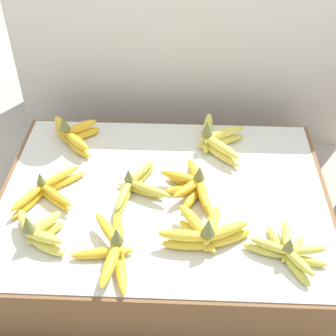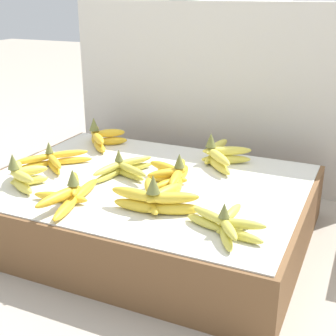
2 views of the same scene
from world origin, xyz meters
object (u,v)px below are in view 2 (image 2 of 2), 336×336
banana_bunch_middle_midleft (123,168)px  banana_bunch_back_left (101,137)px  banana_bunch_front_left (22,175)px  banana_bunch_middle_left (52,160)px  banana_bunch_front_midright (156,198)px  banana_bunch_front_midleft (69,193)px  banana_bunch_back_midright (220,155)px  banana_bunch_front_right (227,224)px  banana_bunch_middle_midright (173,175)px

banana_bunch_middle_midleft → banana_bunch_back_left: (-0.23, 0.24, 0.01)m
banana_bunch_front_left → banana_bunch_middle_left: 0.16m
banana_bunch_front_midright → banana_bunch_back_left: banana_bunch_front_midright is taller
banana_bunch_front_midleft → banana_bunch_back_midright: (0.28, 0.47, 0.00)m
banana_bunch_front_midleft → banana_bunch_back_left: 0.51m
banana_bunch_front_left → banana_bunch_front_midleft: (0.20, -0.05, -0.00)m
banana_bunch_front_midleft → banana_bunch_middle_left: bearing=136.2°
banana_bunch_front_right → banana_bunch_back_midright: 0.48m
banana_bunch_front_midleft → banana_bunch_middle_midleft: 0.24m
banana_bunch_front_right → banana_bunch_middle_midleft: same height
banana_bunch_front_left → banana_bunch_back_left: size_ratio=0.86×
banana_bunch_front_right → banana_bunch_middle_midright: (-0.24, 0.23, 0.00)m
banana_bunch_front_left → banana_bunch_back_left: 0.43m
banana_bunch_front_left → banana_bunch_front_midright: bearing=1.5°
banana_bunch_front_left → banana_bunch_middle_midright: 0.45m
banana_bunch_middle_left → banana_bunch_back_midright: 0.56m
banana_bunch_middle_midleft → banana_bunch_front_right: bearing=-28.6°
banana_bunch_middle_left → banana_bunch_back_left: bearing=85.4°
banana_bunch_back_left → banana_bunch_front_right: bearing=-35.8°
banana_bunch_front_midleft → banana_bunch_front_midright: banana_bunch_front_midright is taller
banana_bunch_front_midright → banana_bunch_middle_midright: 0.19m
banana_bunch_front_midleft → banana_bunch_front_right: banana_bunch_front_midleft is taller
banana_bunch_back_left → banana_bunch_back_midright: (0.47, -0.01, -0.00)m
banana_bunch_front_right → banana_bunch_front_midright: bearing=168.0°
banana_bunch_back_left → banana_bunch_middle_midleft: bearing=-45.9°
banana_bunch_middle_left → banana_bunch_back_midright: size_ratio=0.87×
banana_bunch_front_left → banana_bunch_back_midright: (0.48, 0.42, -0.00)m
banana_bunch_middle_midleft → banana_bunch_back_midright: size_ratio=0.89×
banana_bunch_front_right → banana_bunch_middle_left: (-0.66, 0.19, 0.00)m
banana_bunch_front_left → banana_bunch_middle_midright: (0.41, 0.20, -0.01)m
banana_bunch_middle_midleft → banana_bunch_front_left: bearing=-141.3°
banana_bunch_middle_midright → banana_bunch_front_right: bearing=-43.8°
banana_bunch_front_midleft → banana_bunch_back_left: banana_bunch_back_left is taller
banana_bunch_front_midright → banana_bunch_middle_midleft: size_ratio=1.12×
banana_bunch_front_midleft → banana_bunch_back_midright: 0.54m
banana_bunch_front_midright → banana_bunch_back_midright: bearing=84.2°
banana_bunch_front_midright → banana_bunch_front_right: size_ratio=1.17×
banana_bunch_front_midleft → banana_bunch_middle_midright: (0.20, 0.25, -0.00)m
banana_bunch_front_left → banana_bunch_middle_midright: bearing=26.4°
banana_bunch_front_left → banana_bunch_front_right: banana_bunch_front_left is taller
banana_bunch_front_left → banana_bunch_middle_left: bearing=94.6°
banana_bunch_front_midleft → banana_bunch_back_left: bearing=112.3°
banana_bunch_middle_midleft → banana_bunch_back_left: bearing=134.1°
banana_bunch_front_midright → banana_bunch_middle_midright: bearing=99.9°
banana_bunch_front_midleft → banana_bunch_middle_left: 0.30m
banana_bunch_front_midright → banana_bunch_front_right: banana_bunch_front_midright is taller
banana_bunch_front_midleft → banana_bunch_back_midright: banana_bunch_back_midright is taller
banana_bunch_front_midright → banana_bunch_front_right: 0.22m
banana_bunch_middle_midright → banana_bunch_back_midright: banana_bunch_back_midright is taller
banana_bunch_front_left → banana_bunch_back_left: (0.01, 0.43, 0.00)m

